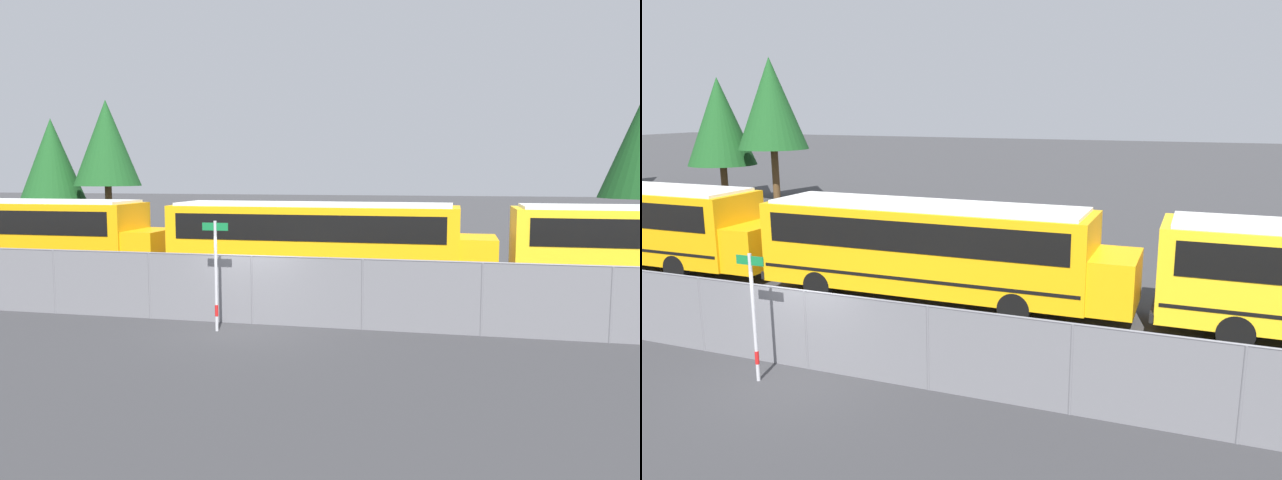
% 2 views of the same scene
% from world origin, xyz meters
% --- Properties ---
extents(ground_plane, '(200.00, 200.00, 0.00)m').
position_xyz_m(ground_plane, '(0.00, 0.00, 0.00)').
color(ground_plane, '#38383A').
extents(fence, '(73.10, 0.07, 1.91)m').
position_xyz_m(fence, '(0.00, -0.00, 0.97)').
color(fence, '#9EA0A5').
rests_on(fence, ground_plane).
extents(school_bus_2, '(11.62, 2.57, 3.07)m').
position_xyz_m(school_bus_2, '(0.67, 5.72, 1.82)').
color(school_bus_2, '#EDA80F').
rests_on(school_bus_2, ground_plane).
extents(street_sign, '(0.70, 0.09, 2.90)m').
position_xyz_m(street_sign, '(-0.67, -0.93, 1.54)').
color(street_sign, '#B7B7BC').
rests_on(street_sign, ground_plane).
extents(tree_0, '(4.29, 4.29, 8.88)m').
position_xyz_m(tree_0, '(-16.96, 21.23, 6.06)').
color(tree_0, '#51381E').
rests_on(tree_0, ground_plane).
extents(tree_3, '(4.28, 4.28, 7.75)m').
position_xyz_m(tree_3, '(-20.97, 21.12, 4.94)').
color(tree_3, '#51381E').
rests_on(tree_3, ground_plane).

